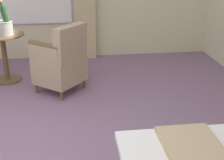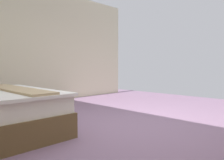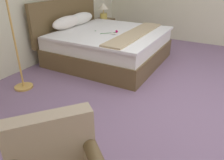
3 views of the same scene
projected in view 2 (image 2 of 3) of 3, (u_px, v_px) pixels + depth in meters
The scene contains 2 objects.
ground_plane at pixel (135, 126), 3.52m from camera, with size 8.27×8.27×0.00m, color slate.
wall_far_side at pixel (35, 45), 5.84m from camera, with size 0.12×6.43×3.10m.
Camera 2 is at (-2.17, 2.73, 0.96)m, focal length 35.00 mm.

